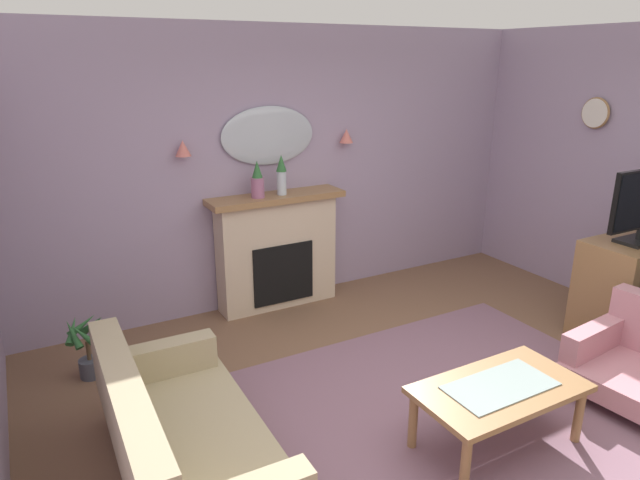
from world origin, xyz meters
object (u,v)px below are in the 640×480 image
object	(u,v)px
wall_sconce_right	(346,136)
wall_clock	(596,113)
coffee_table	(499,394)
potted_plant_small_fern	(88,345)
mantel_vase_left	(257,181)
floral_couch	(175,437)
tv_cabinet	(626,289)
wall_mirror	(268,136)
mantel_vase_centre	(281,174)
fireplace	(277,252)
wall_sconce_left	(183,148)

from	to	relation	value
wall_sconce_right	wall_clock	size ratio (longest dim) A/B	0.45
coffee_table	potted_plant_small_fern	world-z (taller)	potted_plant_small_fern
mantel_vase_left	floral_couch	world-z (taller)	mantel_vase_left
wall_clock	tv_cabinet	distance (m)	1.79
wall_mirror	coffee_table	distance (m)	3.14
mantel_vase_centre	coffee_table	bearing A→B (deg)	-84.57
mantel_vase_left	coffee_table	size ratio (longest dim) A/B	0.32
fireplace	floral_couch	bearing A→B (deg)	-128.35
mantel_vase_left	tv_cabinet	bearing A→B (deg)	-38.45
wall_sconce_right	wall_clock	xyz separation A→B (m)	(2.10, -1.30, 0.24)
fireplace	wall_clock	bearing A→B (deg)	-22.17
mantel_vase_left	wall_mirror	size ratio (longest dim) A/B	0.37
coffee_table	wall_mirror	bearing A→B (deg)	96.11
wall_sconce_right	tv_cabinet	xyz separation A→B (m)	(1.59, -2.22, -1.21)
fireplace	floral_couch	distance (m)	2.59
coffee_table	fireplace	bearing A→B (deg)	96.43
coffee_table	mantel_vase_left	bearing A→B (deg)	100.70
wall_clock	tv_cabinet	size ratio (longest dim) A/B	0.34
wall_sconce_left	tv_cabinet	world-z (taller)	wall_sconce_left
wall_clock	potted_plant_small_fern	xyz separation A→B (m)	(-4.84, 0.68, -1.62)
wall_clock	floral_couch	xyz separation A→B (m)	(-4.56, -0.82, -1.58)
wall_mirror	tv_cabinet	xyz separation A→B (m)	(2.44, -2.27, -1.26)
wall_mirror	wall_sconce_right	size ratio (longest dim) A/B	6.86
fireplace	wall_sconce_right	size ratio (longest dim) A/B	9.71
mantel_vase_centre	mantel_vase_left	bearing A→B (deg)	180.00
wall_sconce_right	mantel_vase_left	bearing A→B (deg)	-173.48
wall_clock	potted_plant_small_fern	bearing A→B (deg)	172.04
mantel_vase_left	coffee_table	bearing A→B (deg)	-79.30
wall_sconce_right	potted_plant_small_fern	xyz separation A→B (m)	(-2.74, -0.62, -1.38)
fireplace	potted_plant_small_fern	bearing A→B (deg)	-164.44
wall_clock	coffee_table	size ratio (longest dim) A/B	0.28
wall_clock	floral_couch	distance (m)	4.89
fireplace	mantel_vase_left	size ratio (longest dim) A/B	3.86
wall_sconce_right	tv_cabinet	size ratio (longest dim) A/B	0.16
floral_couch	wall_mirror	bearing A→B (deg)	53.52
wall_mirror	wall_clock	xyz separation A→B (m)	(2.95, -1.35, 0.19)
mantel_vase_left	wall_mirror	distance (m)	0.47
wall_sconce_right	floral_couch	world-z (taller)	wall_sconce_right
wall_mirror	floral_couch	xyz separation A→B (m)	(-1.60, -2.17, -1.39)
wall_mirror	wall_sconce_right	xyz separation A→B (m)	(0.85, -0.05, -0.05)
coffee_table	wall_sconce_left	bearing A→B (deg)	112.50
floral_couch	tv_cabinet	world-z (taller)	tv_cabinet
tv_cabinet	wall_sconce_left	bearing A→B (deg)	146.03
mantel_vase_centre	potted_plant_small_fern	size ratio (longest dim) A/B	0.74
mantel_vase_left	tv_cabinet	world-z (taller)	mantel_vase_left
wall_sconce_left	mantel_vase_left	bearing A→B (deg)	-10.46
mantel_vase_centre	wall_clock	bearing A→B (deg)	-22.04
floral_couch	coffee_table	bearing A→B (deg)	-19.32
wall_mirror	floral_couch	bearing A→B (deg)	-126.48
mantel_vase_centre	wall_sconce_left	bearing A→B (deg)	172.41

